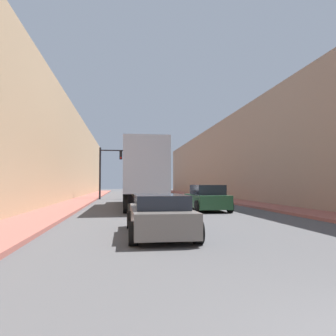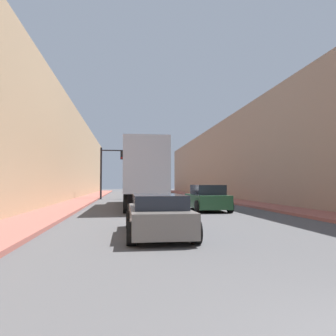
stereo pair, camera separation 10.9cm
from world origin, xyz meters
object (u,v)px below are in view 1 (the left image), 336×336
suv_car (207,198)px  sedan_car (159,215)px  traffic_signal_gantry (116,163)px  semi_truck (141,174)px

suv_car → sedan_car: bearing=-113.3°
sedan_car → traffic_signal_gantry: size_ratio=0.70×
sedan_car → semi_truck: bearing=89.6°
suv_car → traffic_signal_gantry: bearing=110.2°
traffic_signal_gantry → sedan_car: bearing=-85.6°
suv_car → traffic_signal_gantry: traffic_signal_gantry is taller
traffic_signal_gantry → suv_car: bearing=-69.8°
sedan_car → traffic_signal_gantry: bearing=94.4°
semi_truck → traffic_signal_gantry: traffic_signal_gantry is taller
sedan_car → suv_car: size_ratio=1.02×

